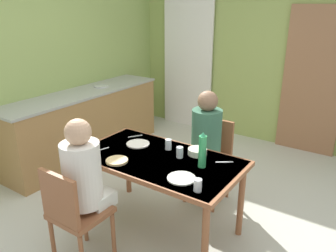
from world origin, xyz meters
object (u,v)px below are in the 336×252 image
Objects in this scene: chair_near_diner at (73,212)px; chair_far_diner at (211,155)px; serving_bowl_center at (197,152)px; dining_table at (158,165)px; person_near_diner at (83,172)px; kitchen_counter at (85,123)px; person_far_diner at (206,134)px; water_bottle_green_near at (202,151)px.

chair_near_diner is 1.57m from chair_far_diner.
dining_table is at bearing -135.04° from serving_bowl_center.
person_near_diner is (0.00, 0.14, 0.28)m from chair_near_diner.
person_near_diner reaches higher than chair_far_diner.
person_far_diner is (1.95, -0.17, 0.33)m from kitchen_counter.
person_near_diner is (-0.40, -1.38, 0.28)m from chair_far_diner.
serving_bowl_center reaches higher than dining_table.
chair_far_diner is (1.95, -0.03, 0.05)m from kitchen_counter.
water_bottle_green_near reaches higher than chair_near_diner.
water_bottle_green_near reaches higher than chair_far_diner.
dining_table is 1.90× the size of person_far_diner.
kitchen_counter is 2.13m from person_near_diner.
person_far_diner is at bearing 77.85° from dining_table.
water_bottle_green_near is at bearing -51.61° from serving_bowl_center.
dining_table is 0.69m from person_near_diner.
chair_near_diner is at bearing -129.05° from water_bottle_green_near.
chair_near_diner is at bearing 73.90° from person_far_diner.
serving_bowl_center is at bearing 128.39° from water_bottle_green_near.
kitchen_counter is at bearing 137.78° from person_near_diner.
person_far_diner is at bearing -4.89° from kitchen_counter.
serving_bowl_center is (2.07, -0.54, 0.31)m from kitchen_counter.
dining_table is at bearing 79.99° from chair_far_diner.
serving_bowl_center is (0.52, 1.01, 0.26)m from chair_near_diner.
water_bottle_green_near reaches higher than dining_table.
person_far_diner is 2.50× the size of water_bottle_green_near.
dining_table is 0.79m from chair_far_diner.
water_bottle_green_near is at bearing -18.16° from kitchen_counter.
chair_far_diner is at bearing 102.90° from serving_bowl_center.
water_bottle_green_near is (0.27, -0.56, 0.10)m from person_far_diner.
chair_near_diner reaches higher than dining_table.
water_bottle_green_near is (2.22, -0.73, 0.43)m from kitchen_counter.
chair_near_diner is at bearing -117.04° from serving_bowl_center.
person_far_diner is 4.53× the size of serving_bowl_center.
kitchen_counter is 2.16m from serving_bowl_center.
kitchen_counter is 1.99m from person_far_diner.
chair_far_diner is at bearing 73.90° from person_near_diner.
serving_bowl_center is (-0.15, 0.19, -0.12)m from water_bottle_green_near.
kitchen_counter reaches higher than chair_far_diner.
dining_table is 0.82m from chair_near_diner.
dining_table is at bearing 66.97° from person_near_diner.
kitchen_counter is at bearing 135.14° from chair_near_diner.
dining_table is 1.68× the size of chair_far_diner.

